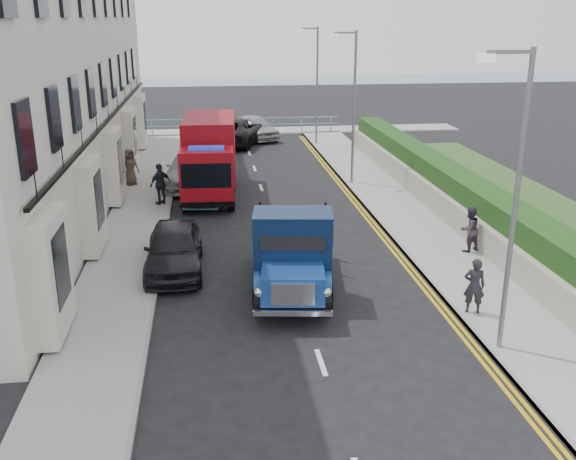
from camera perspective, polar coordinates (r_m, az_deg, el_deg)
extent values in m
plane|color=black|center=(16.86, 1.76, -8.29)|extent=(120.00, 120.00, 0.00)
cube|color=gray|center=(25.18, -13.28, 0.57)|extent=(2.40, 38.00, 0.12)
cube|color=gray|center=(26.18, 10.20, 1.47)|extent=(2.60, 38.00, 0.12)
cube|color=gray|center=(44.57, -4.09, 8.72)|extent=(30.00, 2.50, 0.12)
plane|color=slate|center=(75.28, -5.51, 12.63)|extent=(120.00, 120.00, 0.00)
cube|color=silver|center=(28.75, -22.44, 15.99)|extent=(6.00, 30.00, 14.00)
cube|color=black|center=(28.42, -15.38, 9.77)|extent=(0.12, 28.00, 0.10)
cube|color=#B2AD9E|center=(26.46, 12.95, 2.57)|extent=(0.30, 28.00, 1.00)
cube|color=#133912|center=(26.60, 14.43, 3.44)|extent=(1.20, 28.00, 1.70)
cube|color=#59B2A5|center=(43.61, -4.06, 9.86)|extent=(13.00, 0.08, 0.06)
cube|color=#59B2A5|center=(43.68, -4.05, 9.30)|extent=(13.00, 0.06, 0.05)
cylinder|color=slate|center=(15.07, 19.51, 1.64)|extent=(0.12, 0.12, 7.00)
cube|color=slate|center=(14.29, 19.15, 14.73)|extent=(1.00, 0.08, 0.08)
cube|color=beige|center=(14.09, 17.21, 14.39)|extent=(0.35, 0.18, 0.18)
cylinder|color=slate|center=(29.91, 5.88, 10.53)|extent=(0.12, 0.12, 7.00)
cube|color=slate|center=(29.52, 5.11, 17.08)|extent=(1.00, 0.08, 0.08)
cube|color=beige|center=(29.43, 4.11, 16.86)|extent=(0.35, 0.18, 0.18)
cylinder|color=slate|center=(39.64, 2.59, 12.55)|extent=(0.12, 0.12, 7.00)
cube|color=slate|center=(39.36, 1.92, 17.48)|extent=(1.00, 0.08, 0.08)
cube|color=beige|center=(39.28, 1.16, 17.30)|extent=(0.35, 0.18, 0.18)
cylinder|color=black|center=(17.31, -2.65, -5.72)|extent=(0.40, 1.03, 1.01)
cylinder|color=black|center=(17.31, 3.50, -5.73)|extent=(0.40, 1.03, 1.01)
cylinder|color=black|center=(20.02, -2.22, -2.27)|extent=(0.40, 1.03, 1.01)
cylinder|color=black|center=(20.02, 3.06, -2.28)|extent=(0.40, 1.03, 1.01)
cube|color=black|center=(18.58, 0.42, -3.46)|extent=(2.64, 5.25, 0.19)
cube|color=#1A4291|center=(16.64, 0.43, -4.75)|extent=(1.79, 1.57, 0.75)
cube|color=silver|center=(16.00, 0.43, -5.75)|extent=(1.10, 0.23, 0.58)
cube|color=#0C1D41|center=(17.54, 0.43, -1.40)|extent=(2.24, 1.52, 1.83)
cube|color=black|center=(19.66, 0.42, -1.44)|extent=(2.57, 3.20, 0.13)
cylinder|color=black|center=(26.42, -9.12, 2.65)|extent=(0.33, 0.99, 0.97)
cylinder|color=black|center=(26.33, -5.08, 2.76)|extent=(0.33, 0.99, 0.97)
cylinder|color=black|center=(29.06, -8.71, 4.12)|extent=(0.33, 0.99, 0.97)
cylinder|color=black|center=(28.98, -5.03, 4.23)|extent=(0.33, 0.99, 0.97)
cylinder|color=black|center=(30.95, -8.46, 5.02)|extent=(0.33, 0.99, 0.97)
cylinder|color=black|center=(30.87, -5.01, 5.11)|extent=(0.33, 0.99, 0.97)
cube|color=black|center=(28.53, -6.92, 4.30)|extent=(2.35, 6.29, 0.22)
cube|color=maroon|center=(26.08, -7.20, 5.05)|extent=(2.21, 1.79, 1.95)
cube|color=black|center=(25.27, -7.29, 4.81)|extent=(1.95, 0.17, 0.97)
cube|color=maroon|center=(29.19, -6.95, 7.38)|extent=(2.44, 4.71, 2.66)
imported|color=black|center=(20.25, -10.10, -1.62)|extent=(1.74, 4.31, 1.47)
imported|color=#539FB3|center=(27.73, -7.44, 3.90)|extent=(1.82, 4.26, 1.36)
imported|color=#B4B3B8|center=(30.53, -8.56, 5.38)|extent=(2.86, 5.59, 1.55)
imported|color=black|center=(40.41, -4.49, 8.78)|extent=(4.53, 6.41, 1.62)
imported|color=#9D9DA2|center=(41.95, -3.03, 9.11)|extent=(3.38, 4.86, 1.54)
imported|color=#222228|center=(17.56, 16.23, -4.77)|extent=(0.63, 0.51, 1.52)
imported|color=#38303B|center=(22.07, 15.81, 0.08)|extent=(0.91, 0.82, 1.54)
imported|color=#1C2432|center=(27.16, -11.26, 4.04)|extent=(1.04, 0.97, 1.72)
imported|color=#453832|center=(30.69, -13.86, 5.47)|extent=(0.98, 0.91, 1.68)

